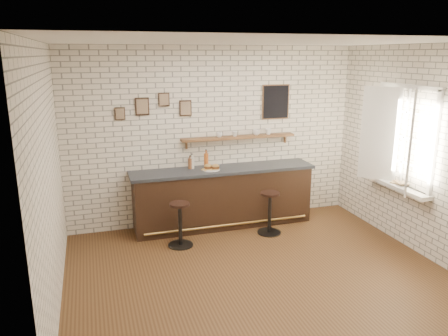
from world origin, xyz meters
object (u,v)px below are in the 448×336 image
(book_upper, at_px, (396,183))
(book_lower, at_px, (397,184))
(sandwich_plate, at_px, (211,170))
(shelf_cup_b, at_px, (235,134))
(bar_stool_left, at_px, (180,223))
(shelf_cup_a, at_px, (219,135))
(shelf_cup_c, at_px, (256,132))
(condiment_bottle_yellow, at_px, (206,162))
(bitters_bottle_amber, at_px, (206,160))
(bitters_bottle_white, at_px, (192,163))
(bar_counter, at_px, (223,197))
(shelf_cup_d, at_px, (268,132))
(bar_stool_right, at_px, (270,211))
(ciabatta_sandwich, at_px, (212,167))
(bitters_bottle_brown, at_px, (190,163))

(book_upper, bearing_deg, book_lower, -76.38)
(sandwich_plate, distance_m, shelf_cup_b, 0.76)
(bar_stool_left, height_order, shelf_cup_a, shelf_cup_a)
(shelf_cup_c, bearing_deg, condiment_bottle_yellow, 128.62)
(shelf_cup_a, bearing_deg, book_lower, -58.64)
(bitters_bottle_amber, xyz_separation_m, shelf_cup_b, (0.53, 0.07, 0.41))
(bitters_bottle_white, bearing_deg, bar_counter, -14.93)
(sandwich_plate, relative_size, book_upper, 1.16)
(sandwich_plate, bearing_deg, book_lower, -28.73)
(condiment_bottle_yellow, distance_m, bar_stool_left, 1.21)
(shelf_cup_d, bearing_deg, shelf_cup_a, 170.05)
(bar_stool_right, bearing_deg, ciabatta_sandwich, 148.40)
(sandwich_plate, distance_m, bar_stool_left, 1.08)
(bar_stool_right, bearing_deg, condiment_bottle_yellow, 141.61)
(ciabatta_sandwich, distance_m, book_upper, 2.88)
(sandwich_plate, xyz_separation_m, bitters_bottle_brown, (-0.31, 0.18, 0.09))
(shelf_cup_a, height_order, book_upper, shelf_cup_a)
(shelf_cup_b, height_order, shelf_cup_d, shelf_cup_d)
(bitters_bottle_brown, xyz_separation_m, book_lower, (2.85, -1.58, -0.16))
(bar_stool_left, distance_m, shelf_cup_b, 1.83)
(shelf_cup_b, height_order, shelf_cup_c, shelf_cup_c)
(shelf_cup_d, bearing_deg, ciabatta_sandwich, -177.01)
(sandwich_plate, height_order, bitters_bottle_brown, bitters_bottle_brown)
(book_lower, bearing_deg, bar_stool_right, 123.01)
(shelf_cup_d, height_order, book_upper, shelf_cup_d)
(ciabatta_sandwich, distance_m, bitters_bottle_white, 0.34)
(sandwich_plate, relative_size, bitters_bottle_brown, 1.24)
(bitters_bottle_white, bearing_deg, bar_stool_right, -31.87)
(sandwich_plate, height_order, book_upper, sandwich_plate)
(sandwich_plate, relative_size, ciabatta_sandwich, 1.08)
(sandwich_plate, bearing_deg, shelf_cup_b, 27.10)
(condiment_bottle_yellow, height_order, shelf_cup_a, shelf_cup_a)
(ciabatta_sandwich, relative_size, shelf_cup_a, 2.38)
(shelf_cup_b, bearing_deg, bitters_bottle_amber, 150.92)
(condiment_bottle_yellow, height_order, book_lower, condiment_bottle_yellow)
(shelf_cup_a, bearing_deg, ciabatta_sandwich, -152.22)
(book_upper, bearing_deg, bar_stool_right, 166.60)
(ciabatta_sandwich, bearing_deg, shelf_cup_b, 27.65)
(bitters_bottle_brown, height_order, shelf_cup_d, shelf_cup_d)
(sandwich_plate, relative_size, shelf_cup_a, 2.57)
(bitters_bottle_white, xyz_separation_m, shelf_cup_a, (0.49, 0.07, 0.43))
(ciabatta_sandwich, distance_m, bar_stool_right, 1.19)
(bar_counter, height_order, shelf_cup_d, shelf_cup_d)
(bitters_bottle_amber, bearing_deg, bitters_bottle_white, 180.00)
(shelf_cup_b, relative_size, shelf_cup_d, 0.88)
(bitters_bottle_brown, relative_size, bar_stool_right, 0.32)
(bar_stool_right, distance_m, book_upper, 2.00)
(bar_stool_left, relative_size, bar_stool_right, 0.99)
(bitters_bottle_white, height_order, bar_stool_right, bitters_bottle_white)
(condiment_bottle_yellow, xyz_separation_m, bar_stool_right, (0.88, -0.69, -0.72))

